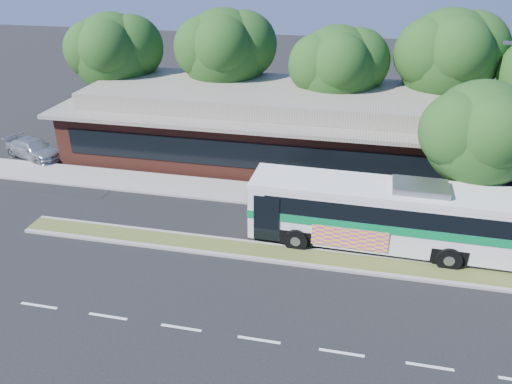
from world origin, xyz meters
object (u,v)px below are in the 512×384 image
sidewalk_tree (488,132)px  lamp_post (503,131)px  transit_bus (383,211)px  sedan (34,149)px

sidewalk_tree → lamp_post: bearing=36.8°
transit_bus → lamp_post: bearing=35.5°
transit_bus → sidewalk_tree: bearing=35.1°
transit_bus → sedan: 23.39m
sidewalk_tree → sedan: bearing=173.4°
transit_bus → sidewalk_tree: sidewalk_tree is taller
sedan → sidewalk_tree: (27.03, -3.12, 4.37)m
sedan → sidewalk_tree: size_ratio=0.59×
lamp_post → sedan: (-27.80, 2.55, -4.26)m
sedan → transit_bus: bearing=-85.7°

